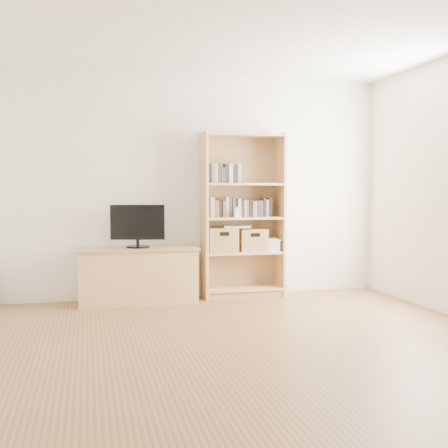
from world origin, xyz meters
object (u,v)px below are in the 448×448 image
object	(u,v)px
basket_right	(253,240)
tv_stand	(138,276)
basket_left	(222,240)
baby_monitor	(237,213)
bookshelf	(243,215)
laptop	(237,227)
television	(138,226)

from	to	relation	value
basket_right	tv_stand	bearing A→B (deg)	-175.11
tv_stand	basket_left	bearing A→B (deg)	4.40
basket_left	baby_monitor	bearing A→B (deg)	-32.21
bookshelf	basket_right	size ratio (longest dim) A/B	6.05
bookshelf	laptop	world-z (taller)	bookshelf
tv_stand	baby_monitor	world-z (taller)	baby_monitor
basket_right	television	bearing A→B (deg)	-175.11
baby_monitor	basket_left	bearing A→B (deg)	149.85
baby_monitor	laptop	world-z (taller)	baby_monitor
basket_left	basket_right	distance (m)	0.38
television	basket_left	xyz separation A→B (m)	(0.98, 0.06, -0.18)
tv_stand	television	distance (m)	0.56
basket_left	laptop	world-z (taller)	laptop
bookshelf	television	size ratio (longest dim) A/B	3.20
tv_stand	television	xyz separation A→B (m)	(0.00, 0.00, 0.56)
bookshelf	television	bearing A→B (deg)	-177.34
bookshelf	laptop	bearing A→B (deg)	-165.14
bookshelf	laptop	size ratio (longest dim) A/B	6.25
tv_stand	basket_right	bearing A→B (deg)	3.57
television	basket_left	world-z (taller)	television
baby_monitor	basket_right	distance (m)	0.41
basket_left	tv_stand	bearing A→B (deg)	-175.01
basket_left	basket_right	xyz separation A→B (m)	(0.38, 0.00, -0.01)
bookshelf	laptop	distance (m)	0.16
tv_stand	laptop	xyz separation A→B (m)	(1.16, 0.05, 0.53)
basket_right	basket_left	bearing A→B (deg)	-177.31
bookshelf	baby_monitor	xyz separation A→B (m)	(-0.11, -0.11, 0.03)
television	basket_right	bearing A→B (deg)	15.89
baby_monitor	laptop	bearing A→B (deg)	76.98
baby_monitor	bookshelf	bearing A→B (deg)	49.01
tv_stand	bookshelf	bearing A→B (deg)	4.02
baby_monitor	basket_right	xyz separation A→B (m)	(0.22, 0.10, -0.32)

